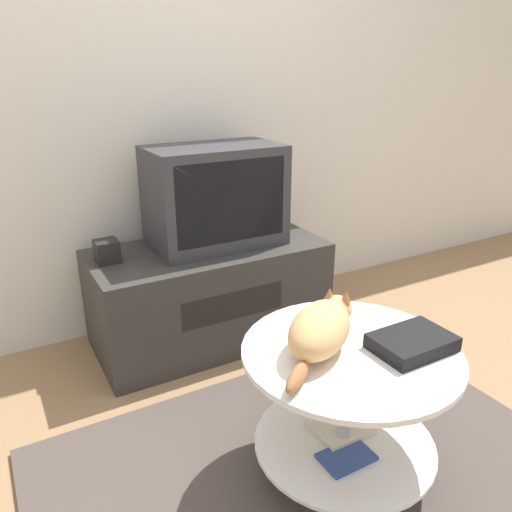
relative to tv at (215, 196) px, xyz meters
name	(u,v)px	position (x,y,z in m)	size (l,w,h in m)	color
ground_plane	(310,473)	(-0.15, -1.05, -0.73)	(12.00, 12.00, 0.00)	#93704C
wall_back	(153,69)	(-0.15, 0.33, 0.57)	(8.00, 0.05, 2.60)	silver
rug	(310,471)	(-0.15, -1.05, -0.72)	(1.78, 1.21, 0.02)	#4C423D
tv_stand	(210,293)	(-0.06, -0.03, -0.49)	(1.13, 0.54, 0.49)	#33302D
tv	(215,196)	(0.00, 0.00, 0.00)	(0.63, 0.37, 0.48)	#333338
speaker	(107,251)	(-0.53, 0.02, -0.19)	(0.10, 0.10, 0.10)	black
coffee_table	(347,397)	(-0.07, -1.11, -0.41)	(0.68, 0.68, 0.48)	#B2B2B7
dvd_box	(412,343)	(0.10, -1.20, -0.21)	(0.24, 0.17, 0.05)	black
cat	(322,328)	(-0.14, -1.05, -0.16)	(0.44, 0.35, 0.14)	tan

